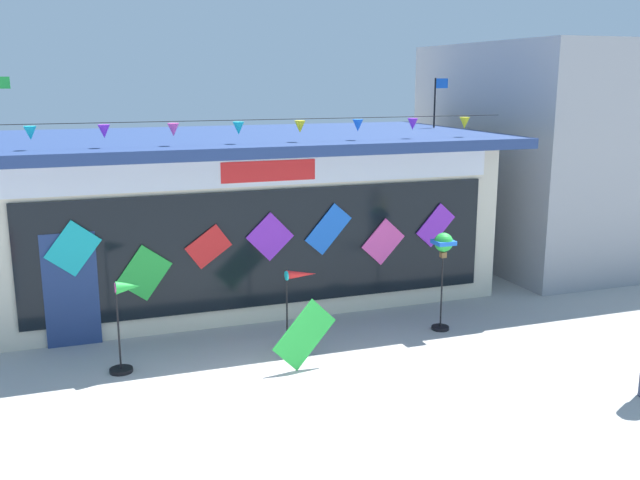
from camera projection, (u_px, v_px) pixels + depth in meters
name	position (u px, v px, depth m)	size (l,w,h in m)	color
ground_plane	(291.00, 418.00, 9.70)	(80.00, 80.00, 0.00)	#ADAAA5
kite_shop_building	(240.00, 212.00, 15.23)	(10.18, 5.66, 4.57)	beige
wind_spinner_far_left	(126.00, 314.00, 11.04)	(0.58, 0.36, 1.49)	black
wind_spinner_left	(295.00, 300.00, 12.09)	(0.70, 0.35, 1.37)	black
wind_spinner_center_left	(443.00, 253.00, 12.79)	(0.35, 0.35, 1.83)	black
display_kite_on_ground	(304.00, 335.00, 11.26)	(0.56, 0.03, 1.02)	green
neighbour_building	(596.00, 151.00, 18.55)	(7.50, 6.17, 5.36)	#99999E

